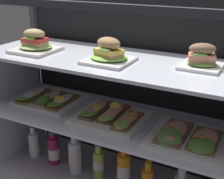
# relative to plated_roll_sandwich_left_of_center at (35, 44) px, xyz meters

# --- Properties ---
(case_frame) EXTENTS (1.40, 0.53, 1.01)m
(case_frame) POSITION_rel_plated_roll_sandwich_left_of_center_xyz_m (0.41, 0.20, -0.21)
(case_frame) COLOR #333338
(case_frame) RESTS_ON ground
(riser_lower_tier) EXTENTS (1.32, 0.45, 0.36)m
(riser_lower_tier) POSITION_rel_plated_roll_sandwich_left_of_center_xyz_m (0.41, 0.06, -0.54)
(riser_lower_tier) COLOR silver
(riser_lower_tier) RESTS_ON case_base_deck
(shelf_lower_glass) EXTENTS (1.34, 0.47, 0.02)m
(shelf_lower_glass) POSITION_rel_plated_roll_sandwich_left_of_center_xyz_m (0.41, 0.06, -0.35)
(shelf_lower_glass) COLOR silver
(shelf_lower_glass) RESTS_ON riser_lower_tier
(riser_upper_tier) EXTENTS (1.32, 0.45, 0.29)m
(riser_upper_tier) POSITION_rel_plated_roll_sandwich_left_of_center_xyz_m (0.41, 0.06, -0.20)
(riser_upper_tier) COLOR silver
(riser_upper_tier) RESTS_ON shelf_lower_glass
(shelf_upper_glass) EXTENTS (1.34, 0.47, 0.02)m
(shelf_upper_glass) POSITION_rel_plated_roll_sandwich_left_of_center_xyz_m (0.41, 0.06, -0.05)
(shelf_upper_glass) COLOR silver
(shelf_upper_glass) RESTS_ON riser_upper_tier
(plated_roll_sandwich_left_of_center) EXTENTS (0.21, 0.21, 0.11)m
(plated_roll_sandwich_left_of_center) POSITION_rel_plated_roll_sandwich_left_of_center_xyz_m (0.00, 0.00, 0.00)
(plated_roll_sandwich_left_of_center) COLOR white
(plated_roll_sandwich_left_of_center) RESTS_ON shelf_upper_glass
(plated_roll_sandwich_mid_right) EXTENTS (0.20, 0.20, 0.11)m
(plated_roll_sandwich_mid_right) POSITION_rel_plated_roll_sandwich_left_of_center_xyz_m (0.42, 0.00, 0.00)
(plated_roll_sandwich_mid_right) COLOR white
(plated_roll_sandwich_mid_right) RESTS_ON shelf_upper_glass
(plated_roll_sandwich_near_right_corner) EXTENTS (0.17, 0.17, 0.11)m
(plated_roll_sandwich_near_right_corner) POSITION_rel_plated_roll_sandwich_left_of_center_xyz_m (0.81, 0.11, 0.00)
(plated_roll_sandwich_near_right_corner) COLOR white
(plated_roll_sandwich_near_right_corner) RESTS_ON shelf_upper_glass
(open_sandwich_tray_center) EXTENTS (0.34, 0.32, 0.06)m
(open_sandwich_tray_center) POSITION_rel_plated_roll_sandwich_left_of_center_xyz_m (0.00, 0.07, -0.33)
(open_sandwich_tray_center) COLOR white
(open_sandwich_tray_center) RESTS_ON shelf_lower_glass
(open_sandwich_tray_mid_left) EXTENTS (0.34, 0.31, 0.07)m
(open_sandwich_tray_mid_left) POSITION_rel_plated_roll_sandwich_left_of_center_xyz_m (0.41, 0.04, -0.32)
(open_sandwich_tray_mid_left) COLOR white
(open_sandwich_tray_mid_left) RESTS_ON shelf_lower_glass
(open_sandwich_tray_near_right_corner) EXTENTS (0.34, 0.31, 0.06)m
(open_sandwich_tray_near_right_corner) POSITION_rel_plated_roll_sandwich_left_of_center_xyz_m (0.81, 0.01, -0.33)
(open_sandwich_tray_near_right_corner) COLOR white
(open_sandwich_tray_near_right_corner) RESTS_ON shelf_lower_glass
(juice_bottle_back_left) EXTENTS (0.06, 0.06, 0.20)m
(juice_bottle_back_left) POSITION_rel_plated_roll_sandwich_left_of_center_xyz_m (-0.13, 0.05, -0.65)
(juice_bottle_back_left) COLOR white
(juice_bottle_back_left) RESTS_ON case_base_deck
(juice_bottle_back_center) EXTENTS (0.07, 0.07, 0.21)m
(juice_bottle_back_center) POSITION_rel_plated_roll_sandwich_left_of_center_xyz_m (0.03, 0.05, -0.64)
(juice_bottle_back_center) COLOR #952448
(juice_bottle_back_center) RESTS_ON case_base_deck
(juice_bottle_front_second) EXTENTS (0.07, 0.07, 0.25)m
(juice_bottle_front_second) POSITION_rel_plated_roll_sandwich_left_of_center_xyz_m (0.18, 0.04, -0.62)
(juice_bottle_front_second) COLOR white
(juice_bottle_front_second) RESTS_ON case_base_deck
(juice_bottle_near_post) EXTENTS (0.06, 0.06, 0.21)m
(juice_bottle_near_post) POSITION_rel_plated_roll_sandwich_left_of_center_xyz_m (0.32, 0.06, -0.64)
(juice_bottle_near_post) COLOR #AED451
(juice_bottle_near_post) RESTS_ON case_base_deck
(juice_bottle_back_right) EXTENTS (0.07, 0.07, 0.25)m
(juice_bottle_back_right) POSITION_rel_plated_roll_sandwich_left_of_center_xyz_m (0.49, 0.04, -0.62)
(juice_bottle_back_right) COLOR orange
(juice_bottle_back_right) RESTS_ON case_base_deck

